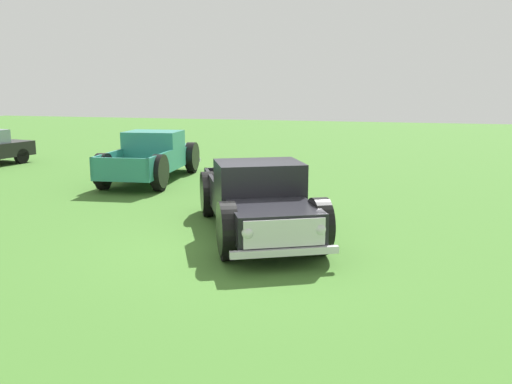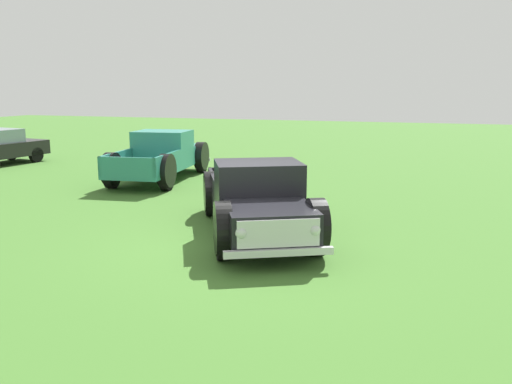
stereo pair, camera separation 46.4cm
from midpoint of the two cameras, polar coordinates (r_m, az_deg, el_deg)
The scene contains 3 objects.
ground_plane at distance 10.90m, azimuth -3.00°, elevation -5.60°, with size 80.00×80.00×0.00m, color #3D6B28.
pickup_truck_foreground at distance 11.24m, azimuth -0.82°, elevation -1.05°, with size 5.50×4.00×1.60m.
pickup_truck_behind_left at distance 18.88m, azimuth -11.38°, elevation 3.76°, with size 5.59×2.66×1.65m.
Camera 1 is at (-9.93, -3.20, 3.13)m, focal length 37.69 mm.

